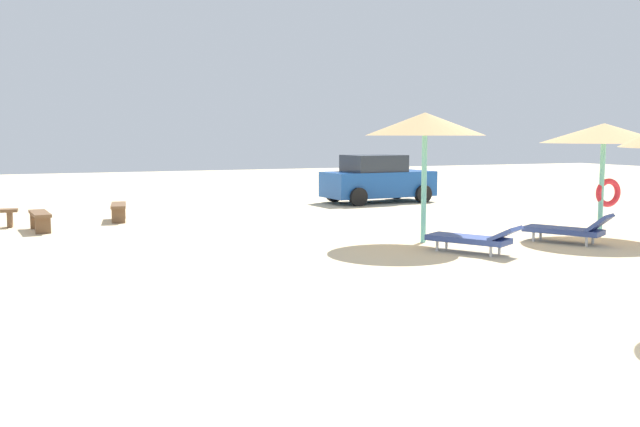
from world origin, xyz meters
TOP-DOWN VIEW (x-y plane):
  - ground_plane at (0.00, 0.00)m, footprint 80.00×80.00m
  - parasol_0 at (8.47, 5.67)m, footprint 2.95×2.95m
  - parasol_2 at (4.01, 6.48)m, footprint 2.70×2.70m
  - lounger_0 at (6.98, 5.07)m, footprint 1.47×1.96m
  - lounger_2 at (4.23, 4.80)m, footprint 1.52×1.97m
  - bench_0 at (-1.91, 13.28)m, footprint 0.60×1.54m
  - bench_1 at (-4.01, 11.88)m, footprint 0.54×1.53m
  - parked_car at (7.43, 15.35)m, footprint 4.12×2.22m

SIDE VIEW (x-z plane):
  - ground_plane at x=0.00m, z-range 0.00..0.00m
  - lounger_2 at x=4.23m, z-range 0.00..0.62m
  - lounger_0 at x=6.98m, z-range -0.04..0.68m
  - bench_0 at x=-1.91m, z-range 0.10..0.59m
  - bench_1 at x=-4.01m, z-range 0.10..0.59m
  - parked_car at x=7.43m, z-range -0.04..1.68m
  - parasol_0 at x=8.47m, z-range 1.09..3.80m
  - parasol_2 at x=4.01m, z-range 1.20..4.14m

